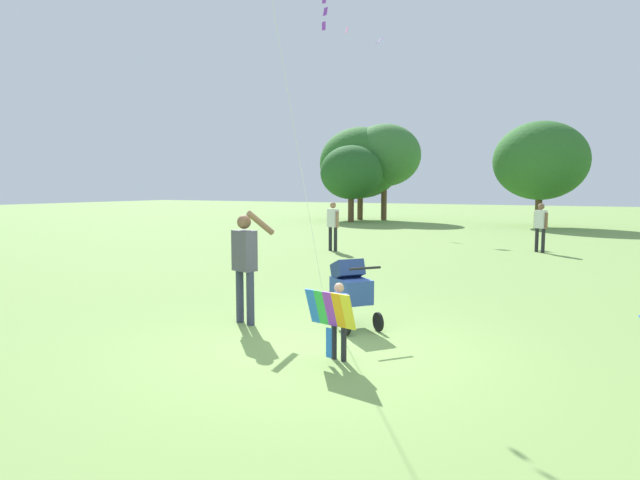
% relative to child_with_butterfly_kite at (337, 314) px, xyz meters
% --- Properties ---
extents(ground_plane, '(120.00, 120.00, 0.00)m').
position_rel_child_with_butterfly_kite_xyz_m(ground_plane, '(-0.42, 0.33, -0.58)').
color(ground_plane, '#75994C').
extents(treeline_distant, '(32.87, 6.99, 6.13)m').
position_rel_child_with_butterfly_kite_xyz_m(treeline_distant, '(1.16, 25.26, 3.00)').
color(treeline_distant, brown).
rests_on(treeline_distant, ground).
extents(child_with_butterfly_kite, '(0.67, 0.40, 0.96)m').
position_rel_child_with_butterfly_kite_xyz_m(child_with_butterfly_kite, '(0.00, 0.00, 0.00)').
color(child_with_butterfly_kite, '#232328').
rests_on(child_with_butterfly_kite, ground).
extents(person_adult_flyer, '(0.63, 0.51, 1.76)m').
position_rel_child_with_butterfly_kite_xyz_m(person_adult_flyer, '(-2.03, 0.96, 0.43)').
color(person_adult_flyer, '#33384C').
rests_on(person_adult_flyer, ground).
extents(stroller, '(1.02, 0.93, 1.03)m').
position_rel_child_with_butterfly_kite_xyz_m(stroller, '(-0.52, 1.56, 0.03)').
color(stroller, black).
rests_on(stroller, ground).
extents(person_red_shirt, '(0.49, 0.32, 1.61)m').
position_rel_child_with_butterfly_kite_xyz_m(person_red_shirt, '(-5.03, 10.10, 0.37)').
color(person_red_shirt, '#232328').
rests_on(person_red_shirt, ground).
extents(person_sitting_far, '(0.44, 0.36, 1.59)m').
position_rel_child_with_butterfly_kite_xyz_m(person_sitting_far, '(1.07, 12.88, 0.35)').
color(person_sitting_far, '#232328').
rests_on(person_sitting_far, ground).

